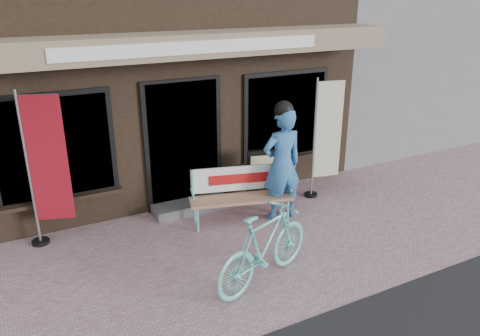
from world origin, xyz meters
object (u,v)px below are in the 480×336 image
nobori_red (46,168)px  menu_stand (261,176)px  nobori_cream (326,136)px  person (282,162)px  bicycle (264,247)px  bench (240,190)px

nobori_red → menu_stand: bearing=14.8°
nobori_red → nobori_cream: bearing=12.9°
person → menu_stand: 0.79m
person → bicycle: 1.91m
nobori_red → menu_stand: (3.38, -0.20, -0.69)m
nobori_red → nobori_cream: size_ratio=1.07×
menu_stand → person: bearing=-74.7°
menu_stand → bench: bearing=-132.0°
bench → nobori_cream: (1.78, 0.19, 0.59)m
nobori_red → nobori_cream: 4.56m
bench → nobori_cream: nobori_cream is taller
person → nobori_cream: (1.16, 0.42, 0.15)m
person → nobori_cream: nobori_cream is taller
nobori_cream → menu_stand: nobori_cream is taller
person → nobori_red: nobori_red is taller
bench → nobori_cream: size_ratio=0.78×
bench → nobori_red: size_ratio=0.73×
person → menu_stand: (-0.00, 0.64, -0.46)m
menu_stand → nobori_red: bearing=-168.1°
person → nobori_cream: size_ratio=0.91×
nobori_cream → menu_stand: bearing=-179.2°
bicycle → nobori_red: size_ratio=0.73×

